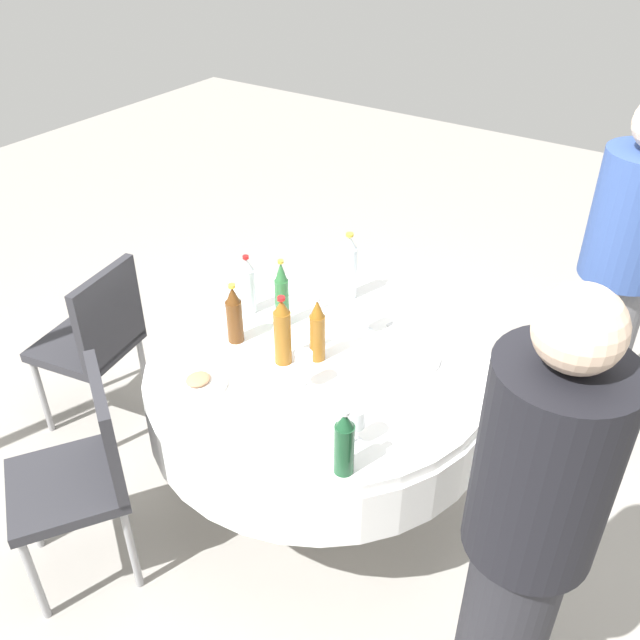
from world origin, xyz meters
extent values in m
plane|color=gray|center=(0.00, 0.00, 0.00)|extent=(10.00, 10.00, 0.00)
cylinder|color=white|center=(0.00, 0.00, 0.72)|extent=(1.32, 1.32, 0.04)
cylinder|color=white|center=(0.00, 0.00, 0.59)|extent=(1.35, 1.35, 0.22)
cylinder|color=slate|center=(0.00, 0.00, 0.24)|extent=(0.14, 0.14, 0.48)
cylinder|color=slate|center=(0.00, 0.00, 0.01)|extent=(0.56, 0.56, 0.03)
cylinder|color=#194728|center=(0.45, 0.39, 0.83)|extent=(0.06, 0.06, 0.18)
cone|color=#194728|center=(0.45, 0.39, 0.95)|extent=(0.06, 0.06, 0.05)
cylinder|color=silver|center=(0.45, 0.39, 0.98)|extent=(0.03, 0.03, 0.01)
cylinder|color=silver|center=(-0.43, -0.14, 0.86)|extent=(0.07, 0.07, 0.24)
cone|color=silver|center=(-0.43, -0.14, 1.01)|extent=(0.06, 0.06, 0.06)
cylinder|color=gold|center=(-0.43, -0.14, 1.04)|extent=(0.03, 0.03, 0.01)
cylinder|color=#8C5619|center=(0.10, -0.10, 0.85)|extent=(0.07, 0.07, 0.22)
cone|color=#8C5619|center=(0.10, -0.10, 0.99)|extent=(0.06, 0.06, 0.05)
cylinder|color=red|center=(0.10, -0.10, 1.02)|extent=(0.03, 0.03, 0.01)
cylinder|color=silver|center=(-0.10, -0.43, 0.84)|extent=(0.07, 0.07, 0.20)
cone|color=silver|center=(-0.10, -0.43, 0.97)|extent=(0.06, 0.06, 0.05)
cylinder|color=red|center=(-0.10, -0.43, 1.00)|extent=(0.03, 0.03, 0.01)
cylinder|color=#8C5619|center=(0.01, -0.01, 0.84)|extent=(0.06, 0.06, 0.19)
cone|color=#8C5619|center=(0.01, -0.01, 0.97)|extent=(0.05, 0.05, 0.07)
cylinder|color=silver|center=(0.01, -0.01, 1.01)|extent=(0.03, 0.03, 0.01)
cylinder|color=#593314|center=(0.09, -0.34, 0.83)|extent=(0.06, 0.06, 0.18)
cone|color=#593314|center=(0.09, -0.34, 0.95)|extent=(0.06, 0.06, 0.07)
cylinder|color=gold|center=(0.09, -0.34, 0.99)|extent=(0.03, 0.03, 0.01)
cylinder|color=#2D6B38|center=(-0.10, -0.25, 0.84)|extent=(0.06, 0.06, 0.21)
cone|color=#2D6B38|center=(-0.10, -0.25, 0.99)|extent=(0.05, 0.05, 0.08)
cylinder|color=gold|center=(-0.10, -0.25, 1.03)|extent=(0.02, 0.02, 0.01)
cylinder|color=white|center=(-0.25, 0.06, 0.74)|extent=(0.06, 0.06, 0.00)
cylinder|color=white|center=(-0.25, 0.06, 0.78)|extent=(0.01, 0.01, 0.07)
cylinder|color=white|center=(-0.25, 0.06, 0.85)|extent=(0.07, 0.07, 0.06)
cylinder|color=maroon|center=(-0.25, 0.06, 0.83)|extent=(0.06, 0.06, 0.03)
cylinder|color=white|center=(-0.06, -0.53, 0.74)|extent=(0.06, 0.06, 0.00)
cylinder|color=white|center=(-0.06, -0.53, 0.78)|extent=(0.01, 0.01, 0.08)
cylinder|color=white|center=(-0.06, -0.53, 0.85)|extent=(0.07, 0.07, 0.07)
cylinder|color=maroon|center=(-0.06, -0.53, 0.84)|extent=(0.06, 0.06, 0.03)
cylinder|color=white|center=(0.18, 0.05, 0.74)|extent=(0.06, 0.06, 0.00)
cylinder|color=white|center=(0.18, 0.05, 0.79)|extent=(0.01, 0.01, 0.08)
cylinder|color=white|center=(0.18, 0.05, 0.86)|extent=(0.06, 0.06, 0.07)
cylinder|color=white|center=(0.32, 0.35, 0.74)|extent=(0.06, 0.06, 0.00)
cylinder|color=white|center=(0.32, 0.35, 0.78)|extent=(0.01, 0.01, 0.07)
cylinder|color=white|center=(0.32, 0.35, 0.85)|extent=(0.07, 0.07, 0.07)
cylinder|color=white|center=(-0.18, 0.29, 0.75)|extent=(0.23, 0.23, 0.02)
cylinder|color=white|center=(0.38, -0.27, 0.75)|extent=(0.21, 0.21, 0.02)
ellipsoid|color=tan|center=(0.38, -0.27, 0.77)|extent=(0.09, 0.08, 0.02)
cube|color=silver|center=(-0.41, 0.14, 0.74)|extent=(0.18, 0.07, 0.00)
cube|color=silver|center=(0.09, 0.21, 0.74)|extent=(0.03, 0.18, 0.00)
cylinder|color=#26262B|center=(0.46, 0.96, 0.41)|extent=(0.26, 0.26, 0.83)
cylinder|color=black|center=(0.46, 0.96, 1.12)|extent=(0.34, 0.34, 0.58)
sphere|color=beige|center=(0.46, 0.96, 1.51)|extent=(0.20, 0.20, 0.20)
cylinder|color=slate|center=(-0.97, 0.83, 0.45)|extent=(0.26, 0.26, 0.91)
cylinder|color=#334C8C|center=(-0.97, 0.83, 1.17)|extent=(0.34, 0.34, 0.53)
cube|color=#2D2D33|center=(0.21, -1.18, 0.45)|extent=(0.46, 0.46, 0.04)
cube|color=#2D2D33|center=(0.18, -1.00, 0.66)|extent=(0.40, 0.11, 0.42)
cylinder|color=gray|center=(0.07, -1.37, 0.21)|extent=(0.03, 0.03, 0.43)
cylinder|color=gray|center=(0.41, -1.31, 0.21)|extent=(0.03, 0.03, 0.43)
cylinder|color=gray|center=(0.01, -1.04, 0.21)|extent=(0.03, 0.03, 0.43)
cylinder|color=gray|center=(0.35, -0.98, 0.21)|extent=(0.03, 0.03, 0.43)
cube|color=#2D2D33|center=(0.83, -0.55, 0.45)|extent=(0.55, 0.55, 0.04)
cube|color=#2D2D33|center=(0.68, -0.45, 0.66)|extent=(0.25, 0.36, 0.42)
cylinder|color=gray|center=(0.88, -0.78, 0.21)|extent=(0.03, 0.03, 0.43)
cylinder|color=gray|center=(1.06, -0.50, 0.21)|extent=(0.03, 0.03, 0.43)
cylinder|color=gray|center=(0.59, -0.60, 0.21)|extent=(0.03, 0.03, 0.43)
cylinder|color=gray|center=(0.78, -0.31, 0.21)|extent=(0.03, 0.03, 0.43)
camera|label=1|loc=(1.74, 1.17, 2.33)|focal=38.52mm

